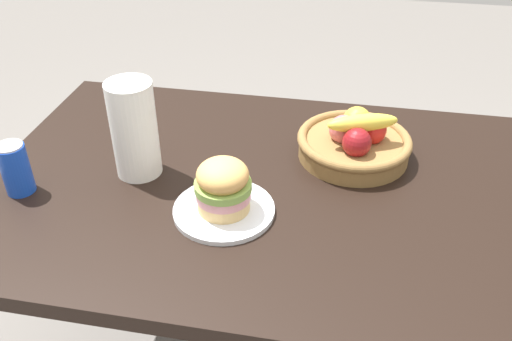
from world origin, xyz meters
TOP-DOWN VIEW (x-y plane):
  - dining_table at (0.00, 0.00)m, footprint 1.40×0.90m
  - plate at (-0.09, -0.13)m, footprint 0.23×0.23m
  - sandwich at (-0.09, -0.13)m, footprint 0.13×0.13m
  - soda_can at (-0.58, -0.14)m, footprint 0.07×0.07m
  - fruit_basket at (0.18, 0.16)m, footprint 0.29×0.29m
  - paper_towel_roll at (-0.34, -0.01)m, footprint 0.11×0.11m

SIDE VIEW (x-z plane):
  - dining_table at x=0.00m, z-range 0.27..1.02m
  - plate at x=-0.09m, z-range 0.75..0.76m
  - fruit_basket at x=0.18m, z-range 0.73..0.86m
  - soda_can at x=-0.58m, z-range 0.75..0.88m
  - sandwich at x=-0.09m, z-range 0.76..0.89m
  - paper_towel_roll at x=-0.34m, z-range 0.75..0.99m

